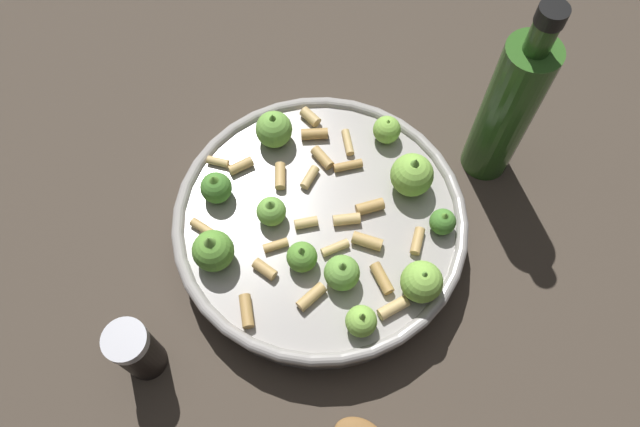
# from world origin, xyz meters

# --- Properties ---
(ground_plane) EXTENTS (2.40, 2.40, 0.00)m
(ground_plane) POSITION_xyz_m (0.00, 0.00, 0.00)
(ground_plane) COLOR #42382D
(cooking_pan) EXTENTS (0.32, 0.32, 0.10)m
(cooking_pan) POSITION_xyz_m (-0.00, 0.00, 0.03)
(cooking_pan) COLOR #9E9993
(cooking_pan) RESTS_ON ground
(pepper_shaker) EXTENTS (0.04, 0.04, 0.09)m
(pepper_shaker) POSITION_xyz_m (0.22, 0.03, 0.04)
(pepper_shaker) COLOR black
(pepper_shaker) RESTS_ON ground
(olive_oil_bottle) EXTENTS (0.06, 0.06, 0.25)m
(olive_oil_bottle) POSITION_xyz_m (-0.22, 0.01, 0.10)
(olive_oil_bottle) COLOR #336023
(olive_oil_bottle) RESTS_ON ground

